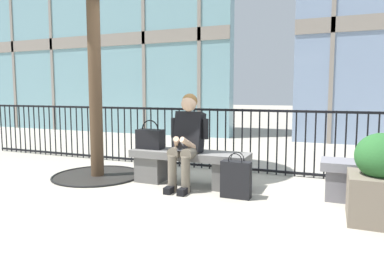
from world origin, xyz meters
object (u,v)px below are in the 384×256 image
(seated_person_with_phone, at_px, (187,137))
(handbag_on_bench, at_px, (150,139))
(stone_bench, at_px, (189,164))
(planter, at_px, (381,181))
(shopping_bag, at_px, (236,179))

(seated_person_with_phone, relative_size, handbag_on_bench, 3.03)
(stone_bench, xyz_separation_m, planter, (2.19, -0.56, 0.12))
(shopping_bag, relative_size, planter, 0.63)
(handbag_on_bench, height_order, planter, same)
(seated_person_with_phone, distance_m, shopping_bag, 0.85)
(stone_bench, relative_size, shopping_bag, 3.00)
(shopping_bag, distance_m, planter, 1.49)
(seated_person_with_phone, relative_size, shopping_bag, 2.27)
(handbag_on_bench, xyz_separation_m, planter, (2.77, -0.55, -0.20))
(stone_bench, bearing_deg, handbag_on_bench, -179.01)
(seated_person_with_phone, xyz_separation_m, shopping_bag, (0.71, -0.20, -0.43))
(stone_bench, xyz_separation_m, seated_person_with_phone, (0.02, -0.13, 0.38))
(seated_person_with_phone, height_order, shopping_bag, seated_person_with_phone)
(stone_bench, relative_size, planter, 1.88)
(shopping_bag, xyz_separation_m, planter, (1.46, -0.23, 0.17))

